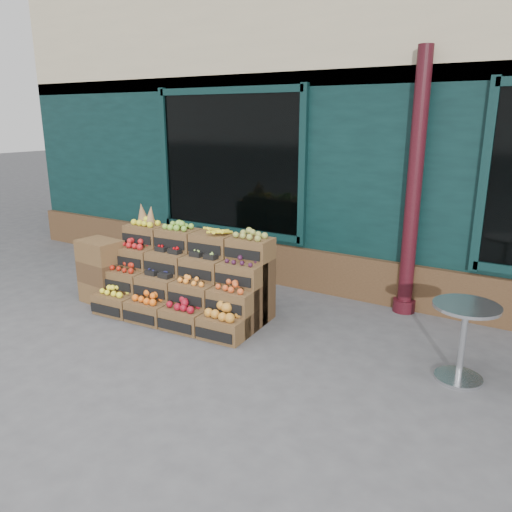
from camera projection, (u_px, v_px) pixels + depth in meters
The scene contains 6 objects.
ground at pixel (237, 349), 5.37m from camera, with size 60.00×60.00×0.00m, color #49494C.
shop_facade at pixel (397, 117), 8.89m from camera, with size 12.00×6.24×4.80m.
crate_display at pixel (186, 282), 6.27m from camera, with size 2.17×1.17×1.32m.
spare_crates at pixel (102, 271), 6.65m from camera, with size 0.60×0.44×0.85m.
bistro_table at pixel (464, 333), 4.63m from camera, with size 0.60×0.60×0.76m.
shopkeeper at pixel (279, 210), 8.07m from camera, with size 0.70×0.46×1.91m, color #18552A.
Camera 1 is at (2.77, -4.04, 2.42)m, focal length 35.00 mm.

